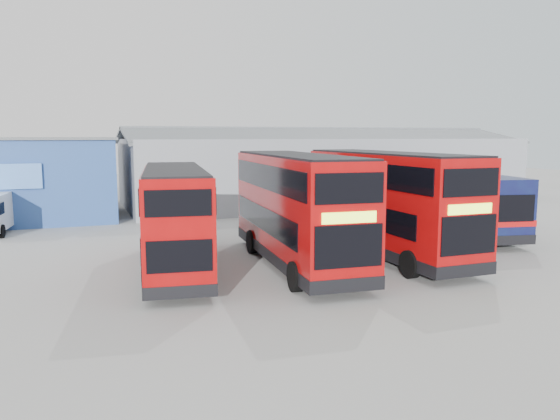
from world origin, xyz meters
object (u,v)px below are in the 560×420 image
(double_decker_right, at_px, (387,205))
(maintenance_shed, at_px, (321,169))
(single_decker_blue, at_px, (447,201))
(double_decker_centre, at_px, (296,211))
(double_decker_left, at_px, (175,220))
(office_block, at_px, (11,179))

(double_decker_right, bearing_deg, maintenance_shed, 73.32)
(maintenance_shed, relative_size, single_decker_blue, 2.46)
(maintenance_shed, relative_size, double_decker_right, 2.84)
(maintenance_shed, height_order, double_decker_centre, maintenance_shed)
(single_decker_blue, bearing_deg, double_decker_right, 45.57)
(maintenance_shed, distance_m, double_decker_centre, 21.71)
(double_decker_left, xyz_separation_m, double_decker_right, (9.09, -0.47, 0.25))
(double_decker_right, bearing_deg, double_decker_centre, -176.52)
(double_decker_centre, bearing_deg, single_decker_blue, 27.53)
(double_decker_left, bearing_deg, single_decker_blue, -157.56)
(double_decker_left, bearing_deg, double_decker_centre, 179.73)
(double_decker_left, height_order, single_decker_blue, double_decker_left)
(double_decker_right, height_order, single_decker_blue, double_decker_right)
(double_decker_right, bearing_deg, single_decker_blue, 33.66)
(office_block, bearing_deg, double_decker_left, -66.45)
(double_decker_centre, distance_m, double_decker_right, 4.35)
(double_decker_left, distance_m, single_decker_blue, 16.17)
(double_decker_centre, bearing_deg, maintenance_shed, 66.95)
(double_decker_left, relative_size, single_decker_blue, 0.78)
(double_decker_left, height_order, double_decker_centre, double_decker_centre)
(maintenance_shed, bearing_deg, double_decker_left, -128.67)
(single_decker_blue, bearing_deg, double_decker_left, 25.99)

